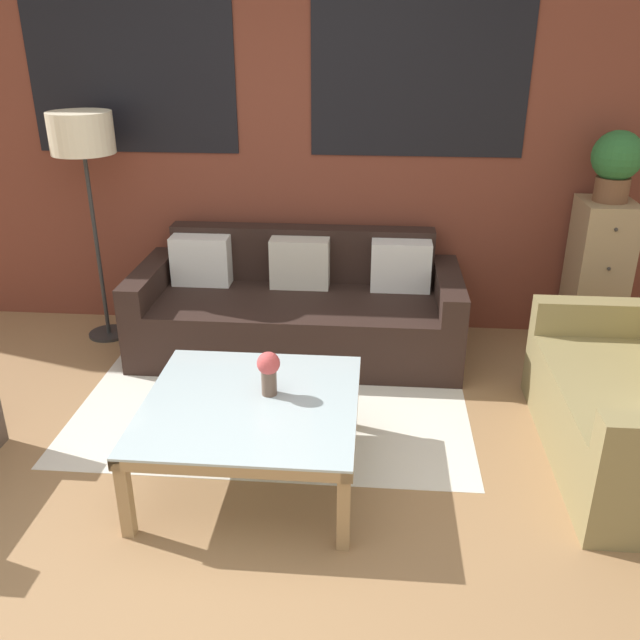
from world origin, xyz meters
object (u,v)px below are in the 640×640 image
object	(u,v)px
couch_dark	(298,310)
floor_lamp	(83,143)
potted_plant	(616,162)
drawer_cabinet	(596,277)
flower_vase	(269,370)
coffee_table	(251,411)

from	to	relation	value
couch_dark	floor_lamp	xyz separation A→B (m)	(-1.39, 0.10, 1.08)
couch_dark	potted_plant	distance (m)	2.23
couch_dark	drawer_cabinet	xyz separation A→B (m)	(1.99, 0.20, 0.23)
flower_vase	drawer_cabinet	bearing A→B (deg)	38.62
coffee_table	floor_lamp	bearing A→B (deg)	130.76
floor_lamp	drawer_cabinet	xyz separation A→B (m)	(3.38, 0.10, -0.85)
coffee_table	flower_vase	world-z (taller)	flower_vase
coffee_table	flower_vase	xyz separation A→B (m)	(0.08, 0.08, 0.19)
couch_dark	coffee_table	distance (m)	1.45
potted_plant	flower_vase	size ratio (longest dim) A/B	1.99
coffee_table	couch_dark	bearing A→B (deg)	87.64
couch_dark	drawer_cabinet	size ratio (longest dim) A/B	2.09
drawer_cabinet	potted_plant	size ratio (longest dim) A/B	2.32
drawer_cabinet	flower_vase	bearing A→B (deg)	-141.38
floor_lamp	flower_vase	bearing A→B (deg)	-46.14
couch_dark	potted_plant	size ratio (longest dim) A/B	4.85
flower_vase	potted_plant	bearing A→B (deg)	38.62
coffee_table	flower_vase	size ratio (longest dim) A/B	4.57
floor_lamp	drawer_cabinet	distance (m)	3.49
couch_dark	coffee_table	bearing A→B (deg)	-92.36
coffee_table	floor_lamp	world-z (taller)	floor_lamp
floor_lamp	flower_vase	distance (m)	2.19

